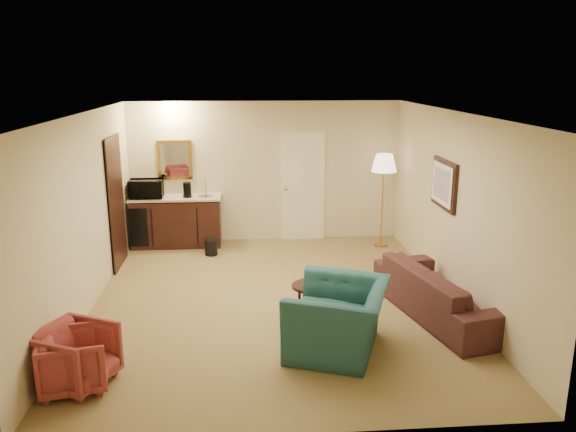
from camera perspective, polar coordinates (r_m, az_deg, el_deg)
name	(u,v)px	position (r m, az deg, el deg)	size (l,w,h in m)	color
ground	(275,301)	(7.97, -1.32, -8.60)	(6.00, 6.00, 0.00)	olive
room_walls	(265,171)	(8.21, -2.38, 4.63)	(5.02, 6.01, 2.61)	beige
wetbar_cabinet	(176,221)	(10.46, -11.27, -0.52)	(1.64, 0.58, 0.92)	#331810
sofa	(442,284)	(7.62, 15.42, -6.69)	(2.24, 0.65, 0.87)	black
teal_armchair	(338,307)	(6.48, 5.14, -9.22)	(1.20, 0.78, 1.05)	#205151
rose_chair_near	(75,354)	(6.25, -20.83, -12.94)	(0.68, 0.64, 0.70)	#9C3D33
rose_chair_far	(74,358)	(6.21, -20.95, -13.36)	(0.64, 0.59, 0.65)	#9C3D33
coffee_table	(324,302)	(7.33, 3.71, -8.69)	(0.85, 0.57, 0.49)	black
floor_lamp	(383,201)	(10.28, 9.58, 1.56)	(0.45, 0.45, 1.71)	#C48C41
waste_bin	(211,247)	(9.91, -7.83, -3.16)	(0.22, 0.22, 0.28)	black
microwave	(146,187)	(10.34, -14.23, 2.90)	(0.59, 0.33, 0.40)	black
coffee_maker	(187,190)	(10.23, -10.21, 2.63)	(0.14, 0.14, 0.27)	black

